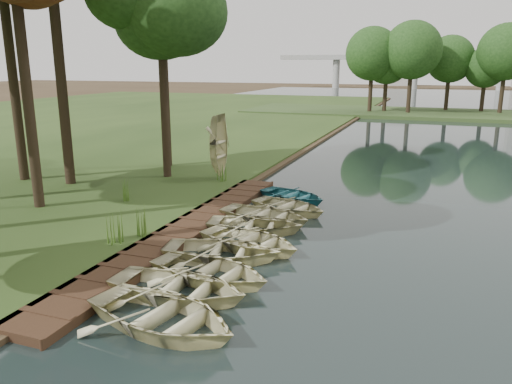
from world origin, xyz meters
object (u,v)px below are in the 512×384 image
(boardwalk, at_px, (185,231))
(rowboat_2, at_px, (210,268))
(rowboat_1, at_px, (178,284))
(rowboat_0, at_px, (163,312))
(stored_rowboat, at_px, (221,172))

(boardwalk, height_order, rowboat_2, rowboat_2)
(rowboat_1, bearing_deg, rowboat_0, -163.94)
(rowboat_1, distance_m, rowboat_2, 1.34)
(rowboat_2, distance_m, stored_rowboat, 12.17)
(rowboat_2, bearing_deg, rowboat_0, -168.02)
(boardwalk, relative_size, rowboat_1, 4.15)
(rowboat_1, height_order, rowboat_2, rowboat_1)
(boardwalk, xyz_separation_m, rowboat_2, (2.66, -3.46, 0.29))
(boardwalk, relative_size, stored_rowboat, 4.74)
(rowboat_2, height_order, stored_rowboat, stored_rowboat)
(boardwalk, height_order, rowboat_0, rowboat_0)
(rowboat_0, relative_size, stored_rowboat, 1.19)
(rowboat_0, relative_size, rowboat_2, 1.08)
(boardwalk, distance_m, stored_rowboat, 8.04)
(boardwalk, relative_size, rowboat_0, 3.98)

